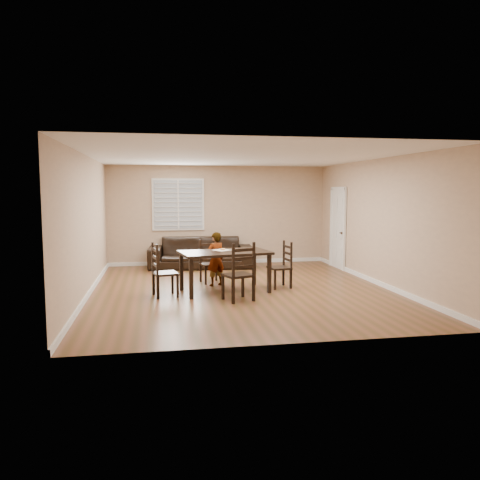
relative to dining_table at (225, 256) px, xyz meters
name	(u,v)px	position (x,y,z in m)	size (l,w,h in m)	color
ground	(241,289)	(0.35, 0.16, -0.73)	(7.00, 7.00, 0.00)	brown
room	(241,201)	(0.39, 0.33, 1.08)	(6.04, 7.04, 2.72)	tan
dining_table	(225,256)	(0.00, 0.00, 0.00)	(1.88, 1.26, 0.82)	black
chair_near	(209,263)	(-0.19, 1.08, -0.30)	(0.50, 0.48, 0.94)	black
chair_far	(242,275)	(0.18, -0.91, -0.23)	(0.62, 0.60, 1.09)	black
chair_left	(159,272)	(-1.30, -0.23, -0.26)	(0.52, 0.55, 1.03)	black
chair_right	(284,266)	(1.30, 0.22, -0.29)	(0.47, 0.49, 0.97)	black
child	(216,259)	(-0.11, 0.62, -0.16)	(0.42, 0.27, 1.15)	gray
napkin	(222,250)	(-0.03, 0.19, 0.09)	(0.31, 0.31, 0.00)	beige
donut	(223,249)	(-0.01, 0.20, 0.11)	(0.10, 0.10, 0.04)	#C98248
sofa	(201,253)	(-0.19, 3.07, -0.33)	(2.71, 1.06, 0.79)	black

